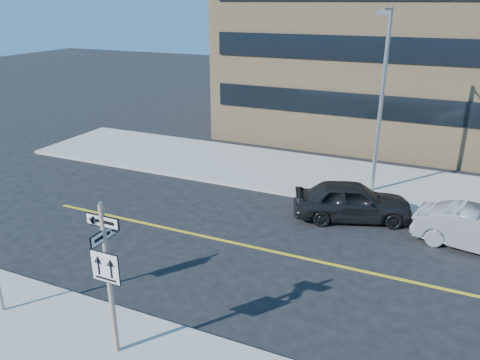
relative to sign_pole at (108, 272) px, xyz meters
The scene contains 5 objects.
ground 3.50m from the sign_pole, 90.00° to the left, with size 120.00×120.00×0.00m, color black.
sign_pole is the anchor object (origin of this frame).
parked_car_a 11.12m from the sign_pole, 70.39° to the left, with size 4.69×1.89×1.60m, color black.
parked_car_b 12.91m from the sign_pole, 49.23° to the left, with size 4.44×1.55×1.46m, color gray.
streetlight_a 14.05m from the sign_pole, 73.23° to the left, with size 0.55×2.25×8.00m.
Camera 1 is at (6.69, -9.82, 8.37)m, focal length 35.00 mm.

